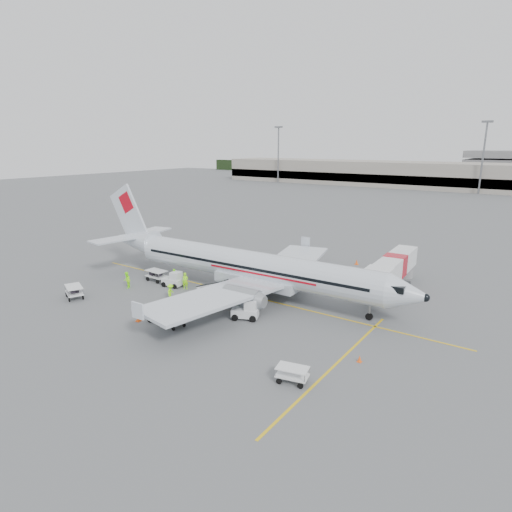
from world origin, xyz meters
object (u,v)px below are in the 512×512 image
(jet_bridge, at_px, (394,273))
(tug_aft, at_px, (173,279))
(tug_fore, at_px, (245,309))
(aircraft, at_px, (251,246))
(belt_loader, at_px, (213,284))
(tug_mid, at_px, (160,313))

(jet_bridge, bearing_deg, tug_aft, -150.84)
(jet_bridge, height_order, tug_fore, jet_bridge)
(tug_fore, relative_size, tug_aft, 1.08)
(aircraft, relative_size, belt_loader, 8.20)
(aircraft, relative_size, tug_fore, 15.80)
(aircraft, xyz_separation_m, jet_bridge, (11.87, 9.70, -3.24))
(jet_bridge, xyz_separation_m, belt_loader, (-14.81, -12.39, -0.71))
(belt_loader, bearing_deg, tug_aft, -175.25)
(aircraft, bearing_deg, tug_aft, -162.60)
(aircraft, distance_m, jet_bridge, 15.67)
(belt_loader, height_order, tug_aft, belt_loader)
(belt_loader, xyz_separation_m, tug_fore, (6.32, -3.02, -0.32))
(aircraft, distance_m, tug_fore, 7.89)
(tug_mid, bearing_deg, belt_loader, 88.84)
(tug_fore, bearing_deg, belt_loader, 129.51)
(aircraft, relative_size, tug_aft, 17.04)
(aircraft, height_order, tug_mid, aircraft)
(jet_bridge, relative_size, belt_loader, 3.24)
(jet_bridge, height_order, belt_loader, jet_bridge)
(belt_loader, relative_size, tug_mid, 2.26)
(tug_mid, relative_size, tug_aft, 0.92)
(belt_loader, relative_size, tug_aft, 2.08)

